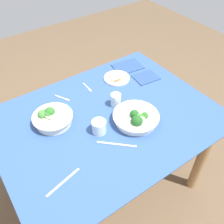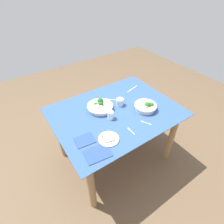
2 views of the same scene
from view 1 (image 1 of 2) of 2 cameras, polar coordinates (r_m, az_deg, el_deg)
The scene contains 13 objects.
ground_plane at distance 2.11m, azimuth -0.81°, elevation -16.04°, with size 6.00×6.00×0.00m, color brown.
dining_table at distance 1.59m, azimuth -1.03°, elevation -4.28°, with size 1.31×1.00×0.76m.
broccoli_bowl_far at distance 1.50m, azimuth -13.53°, elevation -1.33°, with size 0.24×0.24×0.10m.
broccoli_bowl_near at distance 1.46m, azimuth 5.56°, elevation -1.36°, with size 0.27×0.27×0.10m.
bread_side_plate at distance 1.81m, azimuth 1.12°, elevation 7.85°, with size 0.19×0.19×0.03m.
water_glass_center at distance 1.56m, azimuth 0.87°, elevation 2.79°, with size 0.06×0.06×0.08m, color silver.
water_glass_side at distance 1.40m, azimuth -2.99°, elevation -3.38°, with size 0.08×0.08×0.08m, color silver.
fork_by_far_bowl at distance 1.73m, azimuth -5.61°, elevation 5.57°, with size 0.01×0.11×0.00m.
fork_by_near_bowl at distance 1.67m, azimuth -11.18°, elevation 3.12°, with size 0.06×0.10×0.00m.
table_knife_left at distance 1.26m, azimuth -11.07°, elevation -15.44°, with size 0.20×0.01×0.00m, color #B7B7BC.
table_knife_right at distance 1.37m, azimuth 1.05°, elevation -7.39°, with size 0.22×0.01×0.00m, color #B7B7BC.
napkin_folded_upper at distance 1.84m, azimuth 7.76°, elevation 7.88°, with size 0.17×0.14×0.01m, color navy.
napkin_folded_lower at distance 1.94m, azimuth 3.61°, elevation 10.35°, with size 0.21×0.16×0.01m, color navy.
Camera 1 is at (-0.59, -0.89, 1.82)m, focal length 40.00 mm.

